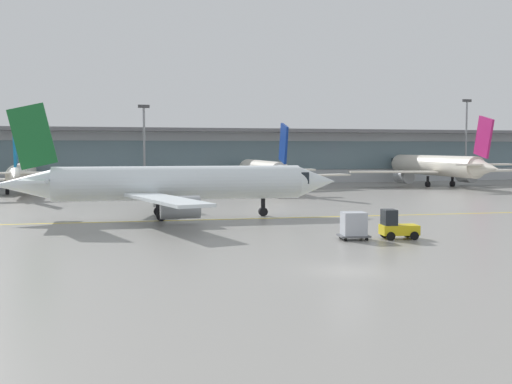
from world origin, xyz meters
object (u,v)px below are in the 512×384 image
cargo_dolly_lead (354,225)px  apron_light_mast_2 (466,137)px  taxiing_regional_jet (175,184)px  apron_light_mast_1 (144,142)px  gate_airplane_3 (435,166)px  baggage_tug (396,226)px  gate_airplane_2 (263,171)px  gate_airplane_1 (22,174)px

cargo_dolly_lead → apron_light_mast_2: 82.02m
taxiing_regional_jet → apron_light_mast_1: size_ratio=2.39×
gate_airplane_3 → cargo_dolly_lead: (-39.62, -52.07, -2.25)m
baggage_tug → cargo_dolly_lead: size_ratio=1.19×
gate_airplane_3 → baggage_tug: (-36.58, -52.60, -2.41)m
taxiing_regional_jet → apron_light_mast_2: 77.04m
gate_airplane_2 → cargo_dolly_lead: 52.16m
baggage_tug → apron_light_mast_2: apron_light_mast_2 is taller
cargo_dolly_lead → apron_light_mast_2: (52.62, 62.50, 7.25)m
gate_airplane_3 → apron_light_mast_2: 17.40m
gate_airplane_1 → gate_airplane_2: size_ratio=0.96×
taxiing_regional_jet → cargo_dolly_lead: taxiing_regional_jet is taller
gate_airplane_1 → cargo_dolly_lead: bearing=-154.7°
gate_airplane_3 → apron_light_mast_1: bearing=80.4°
taxiing_regional_jet → apron_light_mast_2: apron_light_mast_2 is taller
gate_airplane_3 → apron_light_mast_1: size_ratio=2.55×
taxiing_regional_jet → cargo_dolly_lead: size_ratio=13.29×
gate_airplane_1 → gate_airplane_3: bearing=-91.0°
taxiing_regional_jet → gate_airplane_3: bearing=40.1°
gate_airplane_1 → baggage_tug: size_ratio=9.95×
gate_airplane_1 → apron_light_mast_1: (17.80, 7.40, 4.43)m
cargo_dolly_lead → taxiing_regional_jet: bearing=129.0°
baggage_tug → apron_light_mast_1: apron_light_mast_1 is taller
apron_light_mast_1 → gate_airplane_1: bearing=-157.4°
taxiing_regional_jet → apron_light_mast_1: apron_light_mast_1 is taller
cargo_dolly_lead → apron_light_mast_1: size_ratio=0.18×
gate_airplane_2 → gate_airplane_3: gate_airplane_3 is taller
apron_light_mast_2 → gate_airplane_3: bearing=-141.3°
taxiing_regional_jet → cargo_dolly_lead: (9.58, -17.34, -2.04)m
cargo_dolly_lead → gate_airplane_2: bearing=89.4°
baggage_tug → gate_airplane_1: bearing=126.8°
taxiing_regional_jet → apron_light_mast_2: (62.20, 45.16, 5.21)m
gate_airplane_3 → apron_light_mast_2: bearing=-49.2°
gate_airplane_2 → apron_light_mast_2: apron_light_mast_2 is taller
gate_airplane_1 → apron_light_mast_1: bearing=-66.5°
baggage_tug → gate_airplane_2: bearing=92.8°
gate_airplane_2 → cargo_dolly_lead: (-9.60, -51.23, -1.84)m
taxiing_regional_jet → cargo_dolly_lead: bearing=-56.2°
gate_airplane_1 → baggage_tug: bearing=-152.3°
gate_airplane_2 → apron_light_mast_2: bearing=-71.3°
gate_airplane_3 → apron_light_mast_2: size_ratio=2.18×
taxiing_regional_jet → baggage_tug: taxiing_regional_jet is taller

